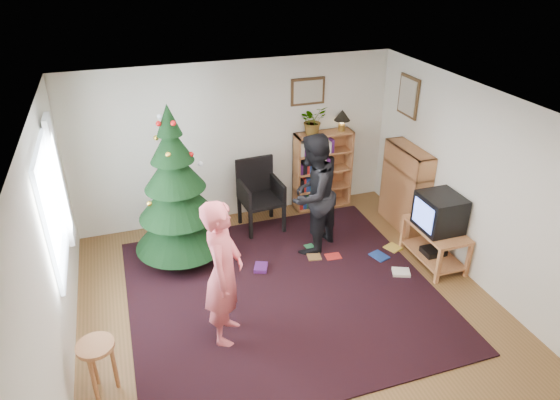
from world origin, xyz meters
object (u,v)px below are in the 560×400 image
object	(u,v)px
christmas_tree	(177,200)
stool	(97,355)
picture_back	(308,91)
person_by_chair	(312,195)
bookshelf_back	(323,169)
potted_plant	(313,120)
bookshelf_right	(405,187)
armchair	(259,191)
table_lamp	(342,117)
tv_stand	(435,242)
person_standing	(224,273)
crt_tv	(440,212)
picture_right	(409,96)

from	to	relation	value
christmas_tree	stool	xyz separation A→B (m)	(-1.11, -2.08, -0.47)
picture_back	person_by_chair	distance (m)	1.75
bookshelf_back	stool	bearing A→B (deg)	-140.68
person_by_chair	stool	bearing A→B (deg)	-6.44
potted_plant	bookshelf_right	bearing A→B (deg)	-41.44
armchair	stool	distance (m)	3.60
stool	table_lamp	distance (m)	4.99
tv_stand	person_standing	xyz separation A→B (m)	(-3.06, -0.51, 0.54)
christmas_tree	crt_tv	bearing A→B (deg)	-19.83
stool	picture_right	bearing A→B (deg)	26.72
bookshelf_right	tv_stand	world-z (taller)	bookshelf_right
tv_stand	crt_tv	xyz separation A→B (m)	(-0.00, 0.00, 0.47)
stool	person_standing	xyz separation A→B (m)	(1.36, 0.38, 0.40)
bookshelf_back	person_standing	world-z (taller)	person_standing
bookshelf_right	person_standing	world-z (taller)	person_standing
bookshelf_right	armchair	distance (m)	2.25
picture_right	crt_tv	world-z (taller)	picture_right
tv_stand	bookshelf_back	bearing A→B (deg)	111.93
tv_stand	person_by_chair	bearing A→B (deg)	149.81
picture_right	christmas_tree	distance (m)	3.71
tv_stand	stool	size ratio (longest dim) A/B	1.54
christmas_tree	person_by_chair	xyz separation A→B (m)	(1.82, -0.32, -0.06)
armchair	stool	size ratio (longest dim) A/B	1.78
bookshelf_back	stool	size ratio (longest dim) A/B	2.13
bookshelf_right	person_by_chair	world-z (taller)	person_by_chair
picture_back	stool	size ratio (longest dim) A/B	0.90
potted_plant	table_lamp	bearing A→B (deg)	0.00
tv_stand	stool	distance (m)	4.51
stool	crt_tv	bearing A→B (deg)	11.39
person_by_chair	table_lamp	distance (m)	1.66
bookshelf_back	picture_right	bearing A→B (deg)	-28.61
crt_tv	armchair	world-z (taller)	armchair
tv_stand	potted_plant	bearing A→B (deg)	116.56
bookshelf_right	potted_plant	distance (m)	1.76
tv_stand	table_lamp	distance (m)	2.44
picture_right	potted_plant	distance (m)	1.47
bookshelf_right	stool	xyz separation A→B (m)	(-4.54, -1.93, -0.19)
stool	potted_plant	world-z (taller)	potted_plant
picture_back	christmas_tree	bearing A→B (deg)	-156.01
picture_right	bookshelf_right	bearing A→B (deg)	-107.73
christmas_tree	person_by_chair	size ratio (longest dim) A/B	1.29
potted_plant	crt_tv	bearing A→B (deg)	-63.50
armchair	person_standing	distance (m)	2.53
armchair	stool	world-z (taller)	armchair
tv_stand	armchair	xyz separation A→B (m)	(-2.01, 1.77, 0.26)
potted_plant	table_lamp	distance (m)	0.50
tv_stand	stool	world-z (taller)	stool
picture_right	bookshelf_back	distance (m)	1.78
bookshelf_back	person_by_chair	xyz separation A→B (m)	(-0.66, -1.19, 0.22)
bookshelf_right	crt_tv	xyz separation A→B (m)	(-0.12, -1.04, 0.13)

